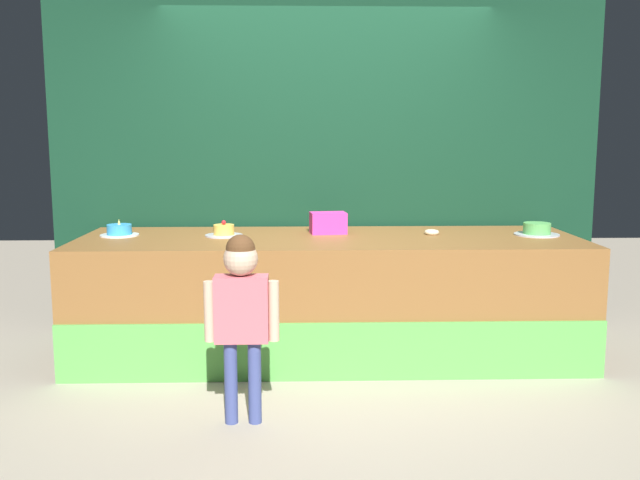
# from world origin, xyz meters

# --- Properties ---
(ground_plane) EXTENTS (12.00, 12.00, 0.00)m
(ground_plane) POSITION_xyz_m (0.00, 0.00, 0.00)
(ground_plane) COLOR #ADA38E
(stage_platform) EXTENTS (3.48, 1.15, 0.84)m
(stage_platform) POSITION_xyz_m (0.00, 0.56, 0.42)
(stage_platform) COLOR brown
(stage_platform) RESTS_ON ground_plane
(curtain_backdrop) EXTENTS (4.24, 0.08, 3.00)m
(curtain_backdrop) POSITION_xyz_m (0.00, 1.23, 1.50)
(curtain_backdrop) COLOR #113823
(curtain_backdrop) RESTS_ON ground_plane
(child_figure) EXTENTS (0.40, 0.18, 1.03)m
(child_figure) POSITION_xyz_m (-0.51, -0.65, 0.67)
(child_figure) COLOR #3F4C8C
(child_figure) RESTS_ON ground_plane
(pink_box) EXTENTS (0.27, 0.20, 0.15)m
(pink_box) POSITION_xyz_m (0.00, 0.74, 0.91)
(pink_box) COLOR #E838A3
(pink_box) RESTS_ON stage_platform
(donut) EXTENTS (0.10, 0.10, 0.03)m
(donut) POSITION_xyz_m (0.74, 0.67, 0.85)
(donut) COLOR beige
(donut) RESTS_ON stage_platform
(cake_left) EXTENTS (0.27, 0.27, 0.12)m
(cake_left) POSITION_xyz_m (-1.48, 0.67, 0.87)
(cake_left) COLOR white
(cake_left) RESTS_ON stage_platform
(cake_center) EXTENTS (0.26, 0.26, 0.11)m
(cake_center) POSITION_xyz_m (-0.74, 0.63, 0.87)
(cake_center) COLOR silver
(cake_center) RESTS_ON stage_platform
(cake_right) EXTENTS (0.32, 0.32, 0.09)m
(cake_right) POSITION_xyz_m (1.48, 0.61, 0.88)
(cake_right) COLOR silver
(cake_right) RESTS_ON stage_platform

